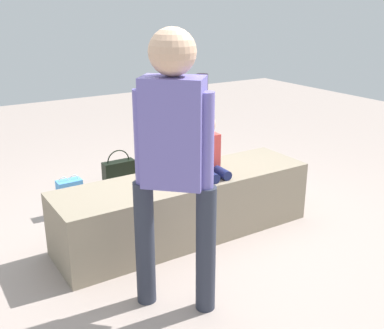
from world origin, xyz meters
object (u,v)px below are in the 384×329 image
adult_standing (174,150)px  handbag_black_leather (119,172)px  water_bottle_near_gift (142,186)px  gift_bag (70,196)px  handbag_brown_canvas (197,161)px  cake_plate (171,176)px  child_seated (207,148)px  party_cup_red (171,188)px

adult_standing → handbag_black_leather: adult_standing is taller
water_bottle_near_gift → handbag_black_leather: (-0.06, 0.40, 0.03)m
gift_bag → handbag_brown_canvas: size_ratio=1.13×
cake_plate → handbag_brown_canvas: bearing=49.7°
gift_bag → water_bottle_near_gift: size_ratio=1.49×
child_seated → handbag_black_leather: size_ratio=1.28×
child_seated → cake_plate: (-0.28, 0.07, -0.19)m
cake_plate → handbag_brown_canvas: (1.01, 1.20, -0.40)m
cake_plate → party_cup_red: bearing=60.4°
gift_bag → cake_plate: bearing=-57.9°
handbag_black_leather → handbag_brown_canvas: size_ratio=1.20×
handbag_black_leather → child_seated: bearing=-82.1°
cake_plate → water_bottle_near_gift: size_ratio=0.94×
gift_bag → child_seated: bearing=-48.4°
child_seated → adult_standing: bearing=-134.7°
gift_bag → adult_standing: bearing=-86.1°
adult_standing → water_bottle_near_gift: adult_standing is taller
adult_standing → cake_plate: bearing=61.5°
party_cup_red → handbag_brown_canvas: (0.57, 0.42, 0.06)m
handbag_brown_canvas → adult_standing: bearing=-126.0°
handbag_brown_canvas → cake_plate: bearing=-130.3°
child_seated → handbag_brown_canvas: 1.58m
child_seated → water_bottle_near_gift: 1.11m
child_seated → cake_plate: size_ratio=2.16×
child_seated → cake_plate: child_seated is taller
child_seated → gift_bag: size_ratio=1.37×
cake_plate → party_cup_red: 1.00m
child_seated → handbag_black_leather: child_seated is taller
child_seated → adult_standing: size_ratio=0.29×
child_seated → handbag_black_leather: 1.45m
adult_standing → child_seated: bearing=45.3°
gift_bag → handbag_black_leather: 0.75m
handbag_black_leather → handbag_brown_canvas: handbag_black_leather is taller
handbag_brown_canvas → handbag_black_leather: bearing=176.5°
adult_standing → gift_bag: size_ratio=4.71×
party_cup_red → handbag_brown_canvas: bearing=36.4°
handbag_black_leather → gift_bag: bearing=-148.5°
adult_standing → cake_plate: adult_standing is taller
adult_standing → party_cup_red: size_ratio=15.46×
party_cup_red → handbag_brown_canvas: 0.72m
gift_bag → handbag_black_leather: size_ratio=0.94×
child_seated → gift_bag: bearing=131.6°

